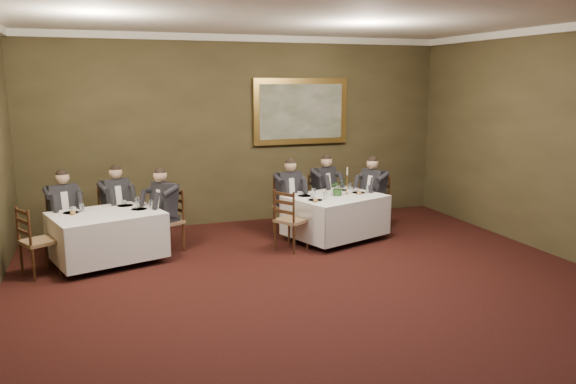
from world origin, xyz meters
TOP-DOWN VIEW (x-y plane):
  - ground at (0.00, 0.00)m, footprint 10.00×10.00m
  - back_wall at (0.00, 5.00)m, footprint 8.00×0.10m
  - crown_molding at (0.00, 0.00)m, footprint 8.00×10.00m
  - table_main at (1.12, 3.22)m, footprint 1.85×1.62m
  - table_second at (-2.60, 3.17)m, footprint 1.80×1.56m
  - chair_main_backleft at (0.47, 3.82)m, footprint 0.49×0.47m
  - diner_main_backleft at (0.47, 3.81)m, footprint 0.46×0.53m
  - chair_main_backright at (1.24, 4.10)m, footprint 0.56×0.55m
  - diner_main_backright at (1.25, 4.09)m, footprint 0.55×0.59m
  - chair_main_endleft at (0.20, 2.89)m, footprint 0.59×0.60m
  - chair_main_endright at (2.03, 3.54)m, footprint 0.56×0.57m
  - diner_main_endright at (2.02, 3.54)m, footprint 0.60×0.56m
  - chair_sec_backleft at (-3.22, 3.80)m, footprint 0.54×0.53m
  - diner_sec_backleft at (-3.21, 3.79)m, footprint 0.52×0.57m
  - chair_sec_backright at (-2.44, 4.04)m, footprint 0.57×0.56m
  - diner_sec_backright at (-2.43, 4.03)m, footprint 0.56×0.60m
  - chair_sec_endright at (-1.68, 3.45)m, footprint 0.58×0.59m
  - diner_sec_endright at (-1.69, 3.45)m, footprint 0.61×0.58m
  - chair_sec_endleft at (-3.52, 2.89)m, footprint 0.58×0.59m
  - centerpiece at (1.16, 3.22)m, footprint 0.27×0.23m
  - candlestick at (1.37, 3.32)m, footprint 0.07×0.07m
  - place_setting_table_main at (0.68, 3.41)m, footprint 0.33×0.31m
  - place_setting_table_second at (-3.03, 3.38)m, footprint 0.33×0.31m
  - painting at (1.12, 4.94)m, footprint 1.90×0.09m

SIDE VIEW (x-z plane):
  - ground at x=0.00m, z-range 0.00..0.00m
  - chair_main_backleft at x=0.47m, z-range -0.22..0.78m
  - chair_main_backright at x=1.24m, z-range -0.22..0.78m
  - chair_main_endleft at x=0.20m, z-range -0.22..0.78m
  - chair_main_endright at x=2.03m, z-range -0.22..0.78m
  - chair_sec_backleft at x=-3.22m, z-range -0.22..0.78m
  - chair_sec_backright at x=-2.44m, z-range -0.22..0.78m
  - chair_sec_endright at x=-1.68m, z-range -0.22..0.78m
  - chair_sec_endleft at x=-3.52m, z-range -0.22..0.78m
  - table_second at x=-2.60m, z-range 0.12..0.78m
  - table_main at x=1.12m, z-range 0.12..0.78m
  - diner_main_backleft at x=0.47m, z-range -0.16..1.19m
  - diner_main_backright at x=1.25m, z-range -0.16..1.19m
  - diner_main_endright at x=2.02m, z-range -0.16..1.19m
  - diner_sec_backleft at x=-3.21m, z-range -0.16..1.19m
  - diner_sec_backright at x=-2.43m, z-range -0.16..1.19m
  - diner_sec_endright at x=-1.69m, z-range -0.16..1.19m
  - place_setting_table_main at x=0.68m, z-range 0.73..0.87m
  - place_setting_table_second at x=-3.03m, z-range 0.73..0.87m
  - centerpiece at x=1.16m, z-range 0.77..1.06m
  - candlestick at x=1.37m, z-range 0.70..1.18m
  - back_wall at x=0.00m, z-range 0.00..3.50m
  - painting at x=1.12m, z-range 1.47..2.73m
  - crown_molding at x=0.00m, z-range 3.38..3.50m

